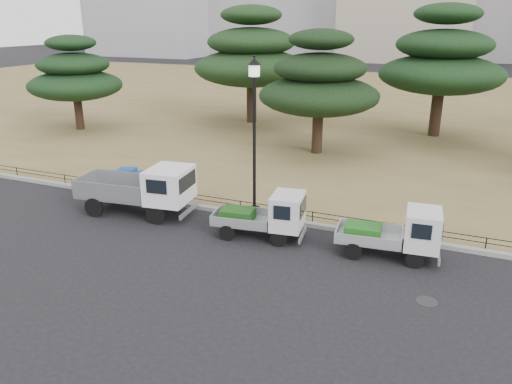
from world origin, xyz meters
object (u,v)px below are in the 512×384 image
at_px(truck_kei_front, 266,215).
at_px(truck_kei_rear, 396,233).
at_px(truck_large, 142,187).
at_px(tarp_pile, 125,180).
at_px(street_lamp, 254,111).

distance_m(truck_kei_front, truck_kei_rear, 4.47).
distance_m(truck_large, truck_kei_rear, 9.83).
bearing_deg(truck_kei_rear, tarp_pile, 166.11).
distance_m(truck_large, truck_kei_front, 5.38).
relative_size(truck_large, street_lamp, 0.80).
height_order(truck_kei_rear, tarp_pile, truck_kei_rear).
xyz_separation_m(street_lamp, tarp_pile, (-6.38, 0.18, -3.59)).
relative_size(street_lamp, tarp_pile, 3.21).
relative_size(truck_kei_rear, street_lamp, 0.57).
xyz_separation_m(truck_kei_front, truck_kei_rear, (4.46, 0.23, 0.01)).
height_order(truck_large, tarp_pile, truck_large).
xyz_separation_m(truck_large, street_lamp, (4.14, 1.64, 3.05)).
bearing_deg(truck_kei_rear, truck_kei_front, 177.46).
bearing_deg(street_lamp, tarp_pile, 178.42).
height_order(truck_kei_front, truck_kei_rear, truck_kei_rear).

